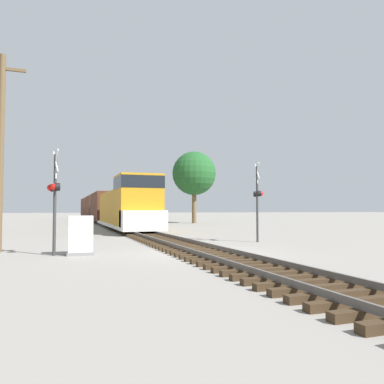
% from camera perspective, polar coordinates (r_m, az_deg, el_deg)
% --- Properties ---
extents(ground_plane, '(400.00, 400.00, 0.00)m').
position_cam_1_polar(ground_plane, '(15.16, 1.14, -9.32)').
color(ground_plane, gray).
extents(rail_track_bed, '(2.60, 160.00, 0.31)m').
position_cam_1_polar(rail_track_bed, '(15.14, 1.14, -8.81)').
color(rail_track_bed, '#382819').
rests_on(rail_track_bed, ground).
extents(freight_train, '(3.06, 58.39, 4.26)m').
position_cam_1_polar(freight_train, '(53.49, -13.62, -2.37)').
color(freight_train, '#B77A14').
rests_on(freight_train, ground).
extents(crossing_signal_near, '(0.50, 1.01, 4.04)m').
position_cam_1_polar(crossing_signal_near, '(15.24, -20.25, -0.11)').
color(crossing_signal_near, '#333333').
rests_on(crossing_signal_near, ground).
extents(crossing_signal_far, '(0.52, 1.01, 4.27)m').
position_cam_1_polar(crossing_signal_far, '(20.55, 9.98, -0.71)').
color(crossing_signal_far, '#333333').
rests_on(crossing_signal_far, ground).
extents(relay_cabinet, '(1.00, 0.63, 1.51)m').
position_cam_1_polar(relay_cabinet, '(15.12, -16.63, -6.39)').
color(relay_cabinet, slate).
rests_on(relay_cabinet, ground).
extents(utility_pole, '(1.80, 0.25, 8.25)m').
position_cam_1_polar(utility_pole, '(17.51, -27.13, 5.97)').
color(utility_pole, brown).
rests_on(utility_pole, ground).
extents(tree_mid_background, '(5.66, 5.66, 9.28)m').
position_cam_1_polar(tree_mid_background, '(48.52, 0.33, 2.82)').
color(tree_mid_background, brown).
rests_on(tree_mid_background, ground).
extents(tree_deep_background, '(6.02, 6.02, 8.43)m').
position_cam_1_polar(tree_deep_background, '(69.76, -8.39, 0.34)').
color(tree_deep_background, '#473521').
rests_on(tree_deep_background, ground).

